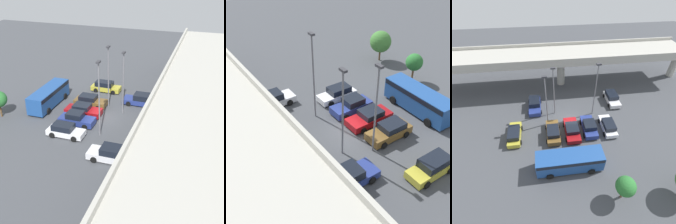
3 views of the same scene
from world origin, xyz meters
The scene contains 14 objects.
ground_plane centered at (0.00, 0.00, 0.00)m, with size 103.41×103.41×0.00m, color #424449.
highway_overpass centered at (0.00, 11.18, 5.76)m, with size 49.75×7.79×7.04m.
parked_car_0 centered at (-8.30, -2.41, 0.75)m, with size 1.98×4.44×1.56m.
parked_car_1 centered at (-5.38, 3.92, 0.76)m, with size 2.23×4.77×1.60m.
parked_car_2 centered at (-2.80, -2.76, 0.73)m, with size 2.12×4.45×1.55m.
parked_car_3 centered at (-0.02, -2.62, 0.69)m, with size 2.23×4.75×1.48m.
parked_car_4 centered at (2.60, -2.37, 0.75)m, with size 2.12×4.41×1.64m.
parked_car_5 centered at (5.49, -2.54, 0.72)m, with size 2.01×4.39×1.50m.
parked_car_6 centered at (8.34, 4.01, 0.75)m, with size 2.16×4.59×1.59m.
shuttle_bus centered at (-1.23, -8.20, 1.52)m, with size 8.01×2.61×2.53m.
lamp_post_near_aisle centered at (4.07, 1.21, 5.20)m, with size 0.70×0.35×8.98m.
lamp_post_mid_lot centered at (-3.38, -0.26, 4.95)m, with size 0.70×0.35×8.51m.
lamp_post_by_overpass centered at (-2.10, 2.17, 4.86)m, with size 0.70×0.35×8.34m.
tree_front_left centered at (3.76, -12.50, 2.45)m, with size 2.07×2.07×3.50m.
Camera 3 is at (-3.46, -19.70, 19.67)m, focal length 28.00 mm.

